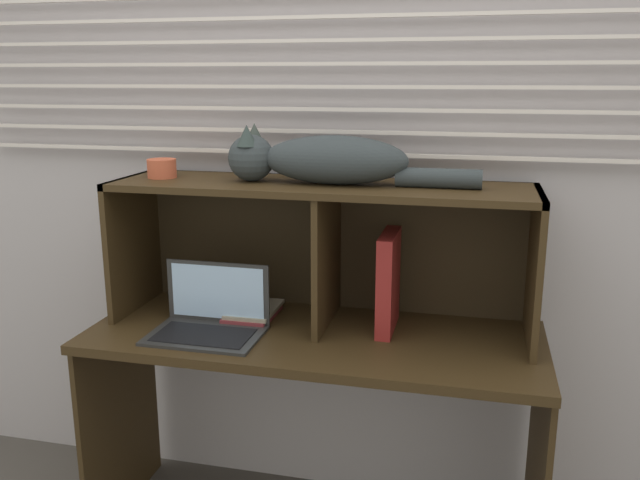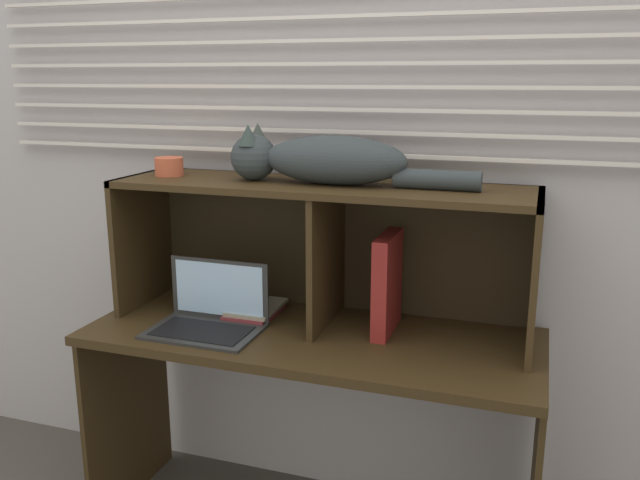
% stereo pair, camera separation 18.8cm
% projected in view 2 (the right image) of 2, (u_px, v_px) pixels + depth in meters
% --- Properties ---
extents(back_panel_with_blinds, '(4.40, 0.08, 2.50)m').
position_uv_depth(back_panel_with_blinds, '(341.00, 160.00, 2.28)').
color(back_panel_with_blinds, '#B6AFB4').
rests_on(back_panel_with_blinds, ground).
extents(desk, '(1.44, 0.56, 0.74)m').
position_uv_depth(desk, '(311.00, 374.00, 2.14)').
color(desk, '#362613').
rests_on(desk, ground).
extents(hutch_shelf_unit, '(1.35, 0.36, 0.47)m').
position_uv_depth(hutch_shelf_unit, '(324.00, 225.00, 2.15)').
color(hutch_shelf_unit, '#362613').
rests_on(hutch_shelf_unit, desk).
extents(cat, '(0.80, 0.17, 0.18)m').
position_uv_depth(cat, '(321.00, 160.00, 2.06)').
color(cat, '#30373A').
rests_on(cat, hutch_shelf_unit).
extents(laptop, '(0.35, 0.24, 0.21)m').
position_uv_depth(laptop, '(209.00, 316.00, 2.13)').
color(laptop, '#2C2C2C').
rests_on(laptop, desk).
extents(binder_upright, '(0.05, 0.23, 0.32)m').
position_uv_depth(binder_upright, '(387.00, 284.00, 2.09)').
color(binder_upright, maroon).
rests_on(binder_upright, desk).
extents(book_stack, '(0.16, 0.22, 0.03)m').
position_uv_depth(book_stack, '(255.00, 310.00, 2.26)').
color(book_stack, maroon).
rests_on(book_stack, desk).
extents(small_basket, '(0.10, 0.10, 0.06)m').
position_uv_depth(small_basket, '(169.00, 167.00, 2.24)').
color(small_basket, '#C35538').
rests_on(small_basket, hutch_shelf_unit).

